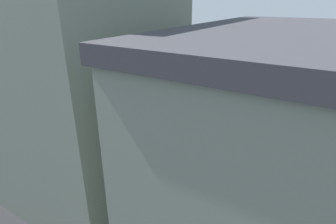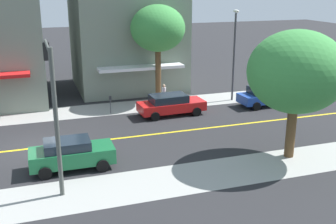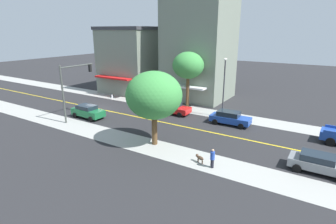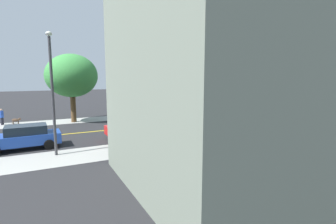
{
  "view_description": "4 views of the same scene",
  "coord_description": "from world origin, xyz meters",
  "px_view_note": "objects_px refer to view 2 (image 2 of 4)",
  "views": [
    {
      "loc": [
        -23.08,
        -3.31,
        11.7
      ],
      "look_at": [
        -2.59,
        9.49,
        1.57
      ],
      "focal_mm": 28.62,
      "sensor_mm": 36.0,
      "label": 1
    },
    {
      "loc": [
        23.43,
        0.34,
        9.11
      ],
      "look_at": [
        0.51,
        8.03,
        1.55
      ],
      "focal_mm": 44.16,
      "sensor_mm": 36.0,
      "label": 2
    },
    {
      "loc": [
        24.86,
        26.88,
        10.3
      ],
      "look_at": [
        0.74,
        11.71,
        1.63
      ],
      "focal_mm": 28.83,
      "sensor_mm": 36.0,
      "label": 3
    },
    {
      "loc": [
        -21.94,
        16.23,
        4.7
      ],
      "look_at": [
        -2.91,
        6.73,
        1.7
      ],
      "focal_mm": 27.33,
      "sensor_mm": 36.0,
      "label": 4
    }
  ],
  "objects_px": {
    "traffic_light_mast": "(52,91)",
    "pedestrian_white_shirt": "(164,95)",
    "street_tree_right_corner": "(158,29)",
    "red_sedan_left_curb": "(171,104)",
    "green_sedan_right_curb": "(71,153)",
    "blue_sedan_left_curb": "(266,95)",
    "street_lamp": "(234,46)",
    "street_tree_left_near": "(296,72)",
    "parking_meter": "(110,102)"
  },
  "relations": [
    {
      "from": "traffic_light_mast",
      "to": "pedestrian_white_shirt",
      "type": "distance_m",
      "value": 13.81
    },
    {
      "from": "street_tree_right_corner",
      "to": "red_sedan_left_curb",
      "type": "relative_size",
      "value": 1.57
    },
    {
      "from": "green_sedan_right_curb",
      "to": "street_tree_right_corner",
      "type": "bearing_deg",
      "value": 53.88
    },
    {
      "from": "green_sedan_right_curb",
      "to": "pedestrian_white_shirt",
      "type": "distance_m",
      "value": 11.91
    },
    {
      "from": "red_sedan_left_curb",
      "to": "blue_sedan_left_curb",
      "type": "bearing_deg",
      "value": -3.03
    },
    {
      "from": "blue_sedan_left_curb",
      "to": "pedestrian_white_shirt",
      "type": "distance_m",
      "value": 7.95
    },
    {
      "from": "street_lamp",
      "to": "red_sedan_left_curb",
      "type": "xyz_separation_m",
      "value": [
        2.18,
        -6.03,
        -3.58
      ]
    },
    {
      "from": "street_tree_left_near",
      "to": "street_tree_right_corner",
      "type": "bearing_deg",
      "value": -164.96
    },
    {
      "from": "street_tree_left_near",
      "to": "parking_meter",
      "type": "relative_size",
      "value": 5.26
    },
    {
      "from": "street_tree_left_near",
      "to": "street_tree_right_corner",
      "type": "relative_size",
      "value": 0.91
    },
    {
      "from": "traffic_light_mast",
      "to": "blue_sedan_left_curb",
      "type": "distance_m",
      "value": 18.55
    },
    {
      "from": "red_sedan_left_curb",
      "to": "parking_meter",
      "type": "bearing_deg",
      "value": 154.85
    },
    {
      "from": "traffic_light_mast",
      "to": "blue_sedan_left_curb",
      "type": "height_order",
      "value": "traffic_light_mast"
    },
    {
      "from": "street_tree_left_near",
      "to": "street_lamp",
      "type": "xyz_separation_m",
      "value": [
        -11.33,
        2.29,
        -0.34
      ]
    },
    {
      "from": "street_tree_right_corner",
      "to": "pedestrian_white_shirt",
      "type": "xyz_separation_m",
      "value": [
        1.84,
        -0.12,
        -4.78
      ]
    },
    {
      "from": "street_tree_left_near",
      "to": "green_sedan_right_curb",
      "type": "bearing_deg",
      "value": -100.85
    },
    {
      "from": "traffic_light_mast",
      "to": "pedestrian_white_shirt",
      "type": "xyz_separation_m",
      "value": [
        -10.23,
        8.59,
        -3.5
      ]
    },
    {
      "from": "red_sedan_left_curb",
      "to": "pedestrian_white_shirt",
      "type": "height_order",
      "value": "pedestrian_white_shirt"
    },
    {
      "from": "traffic_light_mast",
      "to": "pedestrian_white_shirt",
      "type": "bearing_deg",
      "value": -40.03
    },
    {
      "from": "parking_meter",
      "to": "street_lamp",
      "type": "xyz_separation_m",
      "value": [
        -0.47,
        10.08,
        3.51
      ]
    },
    {
      "from": "traffic_light_mast",
      "to": "green_sedan_right_curb",
      "type": "distance_m",
      "value": 3.94
    },
    {
      "from": "traffic_light_mast",
      "to": "street_lamp",
      "type": "bearing_deg",
      "value": -54.27
    },
    {
      "from": "street_tree_left_near",
      "to": "pedestrian_white_shirt",
      "type": "xyz_separation_m",
      "value": [
        -11.13,
        -3.6,
        -3.74
      ]
    },
    {
      "from": "street_tree_right_corner",
      "to": "pedestrian_white_shirt",
      "type": "bearing_deg",
      "value": -3.69
    },
    {
      "from": "traffic_light_mast",
      "to": "parking_meter",
      "type": "bearing_deg",
      "value": -23.89
    },
    {
      "from": "street_tree_left_near",
      "to": "green_sedan_right_curb",
      "type": "height_order",
      "value": "street_tree_left_near"
    },
    {
      "from": "red_sedan_left_curb",
      "to": "blue_sedan_left_curb",
      "type": "relative_size",
      "value": 1.07
    },
    {
      "from": "parking_meter",
      "to": "traffic_light_mast",
      "type": "distance_m",
      "value": 11.46
    },
    {
      "from": "street_tree_right_corner",
      "to": "parking_meter",
      "type": "bearing_deg",
      "value": -63.8
    },
    {
      "from": "street_tree_right_corner",
      "to": "green_sedan_right_curb",
      "type": "bearing_deg",
      "value": -36.58
    },
    {
      "from": "street_tree_left_near",
      "to": "blue_sedan_left_curb",
      "type": "distance_m",
      "value": 10.65
    },
    {
      "from": "red_sedan_left_curb",
      "to": "traffic_light_mast",
      "type": "bearing_deg",
      "value": -138.02
    },
    {
      "from": "street_tree_left_near",
      "to": "red_sedan_left_curb",
      "type": "height_order",
      "value": "street_tree_left_near"
    },
    {
      "from": "red_sedan_left_curb",
      "to": "green_sedan_right_curb",
      "type": "distance_m",
      "value": 10.4
    },
    {
      "from": "blue_sedan_left_curb",
      "to": "pedestrian_white_shirt",
      "type": "height_order",
      "value": "pedestrian_white_shirt"
    },
    {
      "from": "street_lamp",
      "to": "parking_meter",
      "type": "bearing_deg",
      "value": -87.32
    },
    {
      "from": "blue_sedan_left_curb",
      "to": "pedestrian_white_shirt",
      "type": "xyz_separation_m",
      "value": [
        -2.1,
        -7.67,
        0.16
      ]
    },
    {
      "from": "traffic_light_mast",
      "to": "street_lamp",
      "type": "relative_size",
      "value": 0.92
    },
    {
      "from": "red_sedan_left_curb",
      "to": "street_lamp",
      "type": "bearing_deg",
      "value": 17.66
    },
    {
      "from": "street_lamp",
      "to": "pedestrian_white_shirt",
      "type": "xyz_separation_m",
      "value": [
        0.19,
        -5.9,
        -3.41
      ]
    },
    {
      "from": "parking_meter",
      "to": "blue_sedan_left_curb",
      "type": "xyz_separation_m",
      "value": [
        1.82,
        11.85,
        -0.06
      ]
    },
    {
      "from": "blue_sedan_left_curb",
      "to": "street_lamp",
      "type": "bearing_deg",
      "value": 125.83
    },
    {
      "from": "parking_meter",
      "to": "blue_sedan_left_curb",
      "type": "distance_m",
      "value": 11.99
    },
    {
      "from": "traffic_light_mast",
      "to": "red_sedan_left_curb",
      "type": "distance_m",
      "value": 12.37
    },
    {
      "from": "street_lamp",
      "to": "blue_sedan_left_curb",
      "type": "relative_size",
      "value": 1.59
    },
    {
      "from": "street_lamp",
      "to": "pedestrian_white_shirt",
      "type": "relative_size",
      "value": 4.0
    },
    {
      "from": "street_tree_right_corner",
      "to": "parking_meter",
      "type": "xyz_separation_m",
      "value": [
        2.12,
        -4.3,
        -4.89
      ]
    },
    {
      "from": "street_tree_left_near",
      "to": "green_sedan_right_curb",
      "type": "distance_m",
      "value": 12.32
    },
    {
      "from": "red_sedan_left_curb",
      "to": "blue_sedan_left_curb",
      "type": "xyz_separation_m",
      "value": [
        0.11,
        7.8,
        0.01
      ]
    },
    {
      "from": "red_sedan_left_curb",
      "to": "pedestrian_white_shirt",
      "type": "distance_m",
      "value": 2.0
    }
  ]
}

